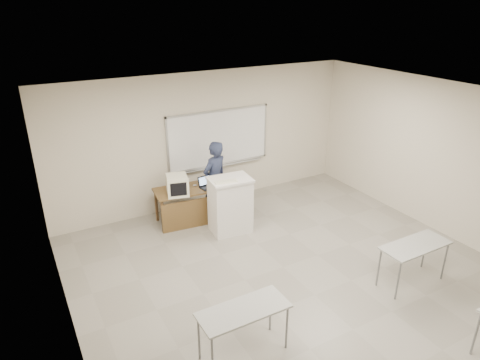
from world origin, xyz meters
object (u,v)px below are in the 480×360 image
podium (230,205)px  mouse (195,185)px  laptop (207,185)px  crt_monitor (177,185)px  keyboard (226,182)px  whiteboard (219,139)px  instructor_desk (190,200)px  presenter (215,180)px

podium → mouse: 0.95m
laptop → podium: bearing=-82.3°
crt_monitor → keyboard: keyboard is taller
whiteboard → podium: (-0.50, -1.47, -0.90)m
instructor_desk → laptop: 0.49m
instructor_desk → podium: size_ratio=1.16×
crt_monitor → whiteboard: bearing=45.1°
instructor_desk → laptop: (0.40, -0.02, 0.28)m
podium → crt_monitor: (-0.84, 0.68, 0.36)m
crt_monitor → presenter: size_ratio=0.27×
crt_monitor → laptop: bearing=14.3°
whiteboard → mouse: bearing=-145.2°
podium → laptop: 0.74m
podium → presenter: presenter is taller
instructor_desk → podium: podium is taller
whiteboard → laptop: (-0.69, -0.79, -0.68)m
whiteboard → keyboard: whiteboard is taller
laptop → keyboard: bearing=-95.2°
instructor_desk → mouse: bearing=44.4°
mouse → crt_monitor: bearing=-147.5°
whiteboard → instructor_desk: 1.64m
instructor_desk → presenter: (0.59, 0.01, 0.33)m
keyboard → whiteboard: bearing=78.0°
presenter → laptop: bearing=-13.0°
crt_monitor → mouse: size_ratio=5.37×
podium → keyboard: bearing=-136.3°
keyboard → instructor_desk: bearing=128.8°
whiteboard → presenter: whiteboard is taller
instructor_desk → presenter: 0.68m
podium → instructor_desk: bearing=135.5°
podium → whiteboard: bearing=76.2°
laptop → mouse: 0.27m
instructor_desk → keyboard: bearing=-55.8°
presenter → instructor_desk: bearing=-18.9°
presenter → keyboard: bearing=59.8°
podium → mouse: podium is taller
whiteboard → podium: size_ratio=2.15×
mouse → keyboard: bearing=-64.9°
presenter → whiteboard: bearing=-142.0°
presenter → crt_monitor: bearing=-18.1°
whiteboard → keyboard: 1.74m
whiteboard → keyboard: (-0.65, -1.59, -0.32)m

